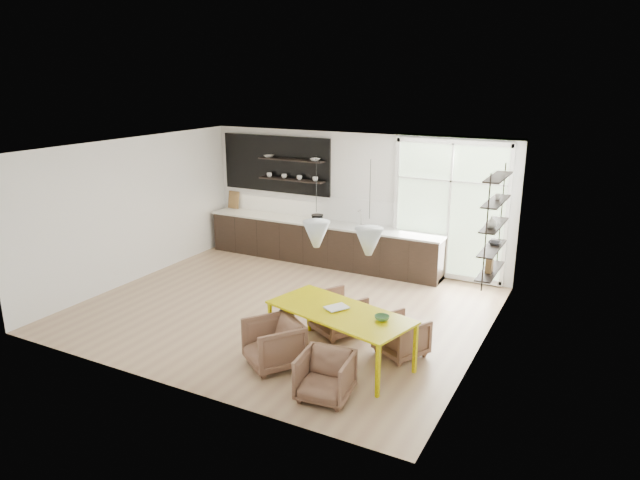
{
  "coord_description": "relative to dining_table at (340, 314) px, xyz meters",
  "views": [
    {
      "loc": [
        5.04,
        -8.16,
        4.08
      ],
      "look_at": [
        0.44,
        0.6,
        1.2
      ],
      "focal_mm": 32.0,
      "sensor_mm": 36.0,
      "label": 1
    }
  ],
  "objects": [
    {
      "name": "table_bowl",
      "position": [
        0.66,
        -0.01,
        0.09
      ],
      "size": [
        0.28,
        0.28,
        0.07
      ],
      "primitive_type": "imported",
      "rotation": [
        0.0,
        0.0,
        -0.46
      ],
      "color": "#407344",
      "rests_on": "dining_table"
    },
    {
      "name": "armchair_front_left",
      "position": [
        -0.77,
        -0.59,
        -0.39
      ],
      "size": [
        1.05,
        1.05,
        0.69
      ],
      "primitive_type": "imported",
      "rotation": [
        0.0,
        0.0,
        -0.63
      ],
      "color": "brown",
      "rests_on": "ground"
    },
    {
      "name": "kitchen_run",
      "position": [
        -2.43,
        3.95,
        -0.14
      ],
      "size": [
        5.54,
        0.69,
        2.75
      ],
      "color": "black",
      "rests_on": "ground"
    },
    {
      "name": "armchair_back_right",
      "position": [
        0.75,
        0.59,
        -0.43
      ],
      "size": [
        0.88,
        0.89,
        0.6
      ],
      "primitive_type": "imported",
      "rotation": [
        0.0,
        0.0,
        2.65
      ],
      "color": "brown",
      "rests_on": "ground"
    },
    {
      "name": "armchair_front_right",
      "position": [
        0.28,
        -1.01,
        -0.42
      ],
      "size": [
        0.74,
        0.76,
        0.62
      ],
      "primitive_type": "imported",
      "rotation": [
        0.0,
        0.0,
        0.11
      ],
      "color": "brown",
      "rests_on": "ground"
    },
    {
      "name": "right_shelving",
      "position": [
        1.62,
        2.44,
        0.92
      ],
      "size": [
        0.26,
        1.22,
        1.9
      ],
      "color": "black",
      "rests_on": "ground"
    },
    {
      "name": "wire_stool",
      "position": [
        -1.15,
        0.43,
        -0.48
      ],
      "size": [
        0.3,
        0.3,
        0.39
      ],
      "rotation": [
        0.0,
        0.0,
        0.06
      ],
      "color": "black",
      "rests_on": "ground"
    },
    {
      "name": "armchair_back_left",
      "position": [
        -0.43,
        0.83,
        -0.39
      ],
      "size": [
        1.0,
        1.01,
        0.68
      ],
      "primitive_type": "imported",
      "rotation": [
        0.0,
        0.0,
        2.63
      ],
      "color": "brown",
      "rests_on": "ground"
    },
    {
      "name": "dining_table",
      "position": [
        0.0,
        0.0,
        0.0
      ],
      "size": [
        2.33,
        1.49,
        0.79
      ],
      "rotation": [
        0.0,
        0.0,
        -0.26
      ],
      "color": "#C8BB00",
      "rests_on": "ground"
    },
    {
      "name": "room",
      "position": [
        -1.16,
        2.36,
        0.73
      ],
      "size": [
        7.02,
        6.01,
        2.91
      ],
      "color": "tan",
      "rests_on": "ground"
    },
    {
      "name": "table_book",
      "position": [
        -0.18,
        0.12,
        0.07
      ],
      "size": [
        0.38,
        0.41,
        0.03
      ],
      "primitive_type": "imported",
      "rotation": [
        0.0,
        0.0,
        -0.54
      ],
      "color": "white",
      "rests_on": "dining_table"
    }
  ]
}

